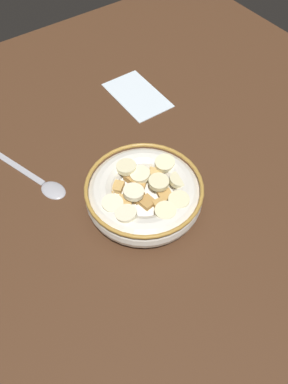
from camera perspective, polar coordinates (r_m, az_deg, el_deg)
ground_plane at (r=62.42cm, az=0.00°, el=-2.21°), size 110.18×110.18×2.00cm
cereal_bowl at (r=59.55cm, az=0.02°, el=-0.28°), size 17.82×17.82×5.17cm
spoon at (r=65.64cm, az=-14.31°, el=1.24°), size 15.57×7.03×0.80cm
folded_napkin at (r=79.50cm, az=-1.00°, el=13.88°), size 13.77×8.35×0.30cm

